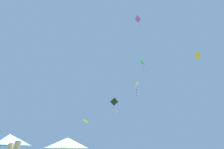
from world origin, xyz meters
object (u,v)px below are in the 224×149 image
at_px(canopy_tent_blue, 8,140).
at_px(kite_orange_delta, 136,85).
at_px(kite_orange_diamond, 197,55).
at_px(kite_yellow_delta, 86,121).
at_px(kite_green_diamond, 143,63).
at_px(canopy_tent_white, 67,143).
at_px(kite_black_diamond, 114,102).
at_px(kite_purple_diamond, 138,19).

distance_m(canopy_tent_blue, kite_orange_delta, 25.20).
bearing_deg(kite_orange_diamond, canopy_tent_blue, 168.31).
bearing_deg(canopy_tent_blue, kite_yellow_delta, 56.80).
bearing_deg(kite_green_diamond, canopy_tent_white, -138.60).
bearing_deg(kite_orange_delta, kite_green_diamond, -82.19).
bearing_deg(kite_orange_diamond, kite_black_diamond, 125.25).
distance_m(kite_orange_diamond, kite_purple_diamond, 13.15).
bearing_deg(kite_purple_diamond, kite_orange_diamond, -51.50).
bearing_deg(canopy_tent_blue, canopy_tent_white, -11.85).
bearing_deg(kite_orange_delta, kite_yellow_delta, -166.92).
relative_size(kite_black_diamond, kite_purple_diamond, 1.36).
xyz_separation_m(kite_orange_delta, kite_orange_diamond, (2.46, -17.46, -3.39)).
bearing_deg(canopy_tent_white, kite_black_diamond, 56.21).
bearing_deg(kite_orange_diamond, kite_orange_delta, 98.01).
xyz_separation_m(canopy_tent_blue, kite_green_diamond, (18.02, 9.36, 15.60)).
xyz_separation_m(kite_black_diamond, kite_yellow_delta, (-4.62, 3.53, -2.54)).
bearing_deg(kite_yellow_delta, kite_orange_diamond, -49.72).
distance_m(kite_orange_diamond, kite_yellow_delta, 20.38).
height_order(canopy_tent_white, kite_yellow_delta, kite_yellow_delta).
relative_size(kite_black_diamond, kite_green_diamond, 1.08).
xyz_separation_m(canopy_tent_white, kite_purple_diamond, (9.29, 2.99, 20.05)).
distance_m(kite_black_diamond, kite_purple_diamond, 14.86).
bearing_deg(kite_yellow_delta, canopy_tent_white, -95.55).
bearing_deg(kite_green_diamond, kite_black_diamond, -162.67).
bearing_deg(kite_yellow_delta, kite_green_diamond, -8.30).
bearing_deg(canopy_tent_blue, kite_green_diamond, 27.45).
height_order(kite_black_diamond, kite_purple_diamond, kite_purple_diamond).
height_order(kite_orange_delta, kite_yellow_delta, kite_orange_delta).
distance_m(kite_black_diamond, kite_green_diamond, 11.25).
distance_m(canopy_tent_blue, kite_orange_diamond, 22.22).
relative_size(canopy_tent_white, canopy_tent_blue, 0.89).
relative_size(kite_black_diamond, kite_orange_delta, 0.86).
distance_m(canopy_tent_blue, kite_black_diamond, 15.34).
relative_size(canopy_tent_white, kite_yellow_delta, 1.56).
height_order(canopy_tent_blue, kite_black_diamond, kite_black_diamond).
relative_size(canopy_tent_blue, kite_green_diamond, 1.40).
bearing_deg(kite_green_diamond, kite_purple_diamond, -109.83).
bearing_deg(kite_orange_delta, kite_purple_diamond, -100.75).
xyz_separation_m(kite_orange_delta, kite_yellow_delta, (-10.31, -2.39, -8.41)).
xyz_separation_m(kite_black_diamond, kite_purple_diamond, (3.49, -5.68, 13.28)).
bearing_deg(canopy_tent_white, kite_green_diamond, 41.40).
distance_m(kite_yellow_delta, kite_green_diamond, 16.03).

